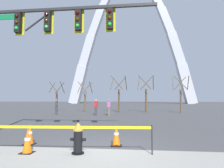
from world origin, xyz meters
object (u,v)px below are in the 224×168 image
Objects in this scene: traffic_signal_gantry at (38,36)px; monument_arch at (131,46)px; pedestrian_walking_right at (56,107)px; traffic_cone_mid_sidewalk at (116,135)px; traffic_cone_by_hydrant at (30,134)px; fire_hydrant at (78,138)px; pedestrian_standing_center at (109,107)px; pedestrian_walking_left at (96,107)px; traffic_cone_curb_edge at (27,141)px.

monument_arch is (3.08, 63.36, 16.82)m from traffic_signal_gantry.
monument_arch is at bearing 82.36° from pedestrian_walking_right.
traffic_cone_by_hydrant is at bearing -178.18° from traffic_cone_mid_sidewalk.
pedestrian_standing_center is at bearing 93.39° from fire_hydrant.
monument_arch reaches higher than pedestrian_standing_center.
traffic_cone_mid_sidewalk is 12.53m from pedestrian_standing_center.
fire_hydrant is at bearing -25.90° from traffic_cone_by_hydrant.
pedestrian_walking_left is at bearing 104.09° from traffic_cone_mid_sidewalk.
pedestrian_walking_left is (0.40, 11.42, -3.59)m from traffic_signal_gantry.
pedestrian_standing_center is at bearing 98.43° from traffic_cone_mid_sidewalk.
traffic_signal_gantry is at bearing 109.73° from traffic_cone_by_hydrant.
pedestrian_walking_right is at bearing -97.64° from monument_arch.
traffic_signal_gantry is 11.77m from pedestrian_standing_center.
traffic_cone_curb_edge is 69.13m from monument_arch.
pedestrian_standing_center is at bearing -91.45° from monument_arch.
monument_arch is (-0.51, 64.67, 20.87)m from traffic_cone_mid_sidewalk.
pedestrian_standing_center is (0.72, 13.59, 0.46)m from traffic_cone_curb_edge.
pedestrian_standing_center is at bearing -14.16° from pedestrian_walking_left.
fire_hydrant is at bearing -43.22° from traffic_signal_gantry.
monument_arch is (0.52, 65.77, 20.76)m from fire_hydrant.
pedestrian_walking_left reaches higher than fire_hydrant.
pedestrian_walking_right is (-6.41, 14.11, 0.35)m from fire_hydrant.
fire_hydrant is 13.51m from pedestrian_standing_center.
traffic_cone_mid_sidewalk is 13.13m from pedestrian_walking_left.
pedestrian_walking_right reaches higher than fire_hydrant.
traffic_cone_by_hydrant is 0.01× the size of monument_arch.
fire_hydrant is at bearing -65.58° from pedestrian_walking_right.
pedestrian_standing_center is at bearing 84.25° from traffic_cone_by_hydrant.
monument_arch reaches higher than pedestrian_walking_left.
pedestrian_standing_center is (-1.83, 12.39, 0.46)m from traffic_cone_mid_sidewalk.
traffic_cone_mid_sidewalk is at bearing -60.24° from pedestrian_walking_right.
traffic_cone_by_hydrant is 1.00× the size of traffic_cone_mid_sidewalk.
fire_hydrant is at bearing -86.61° from pedestrian_standing_center.
pedestrian_walking_left is (-2.16, 13.83, 0.35)m from fire_hydrant.
fire_hydrant is at bearing 4.00° from traffic_cone_curb_edge.
traffic_cone_by_hydrant is at bearing 154.10° from fire_hydrant.
pedestrian_walking_left is 1.40m from pedestrian_standing_center.
traffic_cone_mid_sidewalk is at bearing -89.54° from monument_arch.
pedestrian_walking_right is (-4.35, 13.11, 0.46)m from traffic_cone_by_hydrant.
traffic_cone_by_hydrant and traffic_cone_mid_sidewalk have the same top height.
traffic_cone_curb_edge is at bearing -87.37° from pedestrian_walking_left.
pedestrian_walking_right is (-3.84, 11.70, -3.59)m from traffic_signal_gantry.
traffic_cone_curb_edge is (-1.52, -0.11, -0.11)m from fire_hydrant.
pedestrian_walking_right is at bearing 119.76° from traffic_cone_mid_sidewalk.
fire_hydrant is 1.53m from traffic_cone_curb_edge.
monument_arch reaches higher than traffic_signal_gantry.
pedestrian_standing_center is (-1.32, -52.29, -20.41)m from monument_arch.
traffic_cone_mid_sidewalk is at bearing 1.82° from traffic_cone_by_hydrant.
pedestrian_walking_left is 1.00× the size of pedestrian_walking_right.
traffic_cone_by_hydrant is 12.84m from pedestrian_walking_left.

